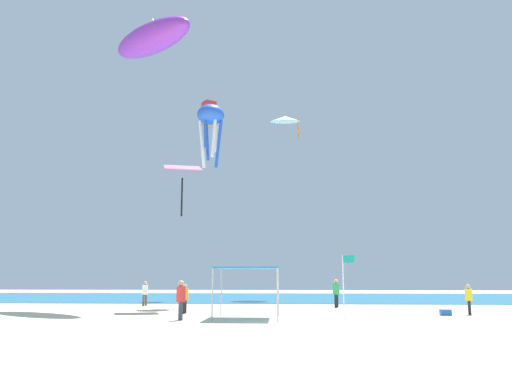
# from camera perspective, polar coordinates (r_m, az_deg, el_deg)

# --- Properties ---
(ground) EXTENTS (110.00, 110.00, 0.10)m
(ground) POSITION_cam_1_polar(r_m,az_deg,el_deg) (21.71, 5.80, -15.08)
(ground) COLOR beige
(ocean_strip) EXTENTS (110.00, 24.06, 0.03)m
(ocean_strip) POSITION_cam_1_polar(r_m,az_deg,el_deg) (50.37, 4.36, -11.84)
(ocean_strip) COLOR #1E6B93
(ocean_strip) RESTS_ON ground
(canopy_tent) EXTENTS (3.11, 3.39, 2.51)m
(canopy_tent) POSITION_cam_1_polar(r_m,az_deg,el_deg) (25.51, -0.99, -8.80)
(canopy_tent) COLOR #B2B2B7
(canopy_tent) RESTS_ON ground
(person_near_tent) EXTENTS (0.41, 0.44, 1.72)m
(person_near_tent) POSITION_cam_1_polar(r_m,az_deg,el_deg) (37.06, -12.48, -10.95)
(person_near_tent) COLOR brown
(person_near_tent) RESTS_ON ground
(person_leftmost) EXTENTS (0.39, 0.43, 1.63)m
(person_leftmost) POSITION_cam_1_polar(r_m,az_deg,el_deg) (30.27, 22.98, -10.89)
(person_leftmost) COLOR black
(person_leftmost) RESTS_ON ground
(person_central) EXTENTS (0.44, 0.48, 1.87)m
(person_central) POSITION_cam_1_polar(r_m,az_deg,el_deg) (24.81, -8.51, -11.67)
(person_central) COLOR #33384C
(person_central) RESTS_ON ground
(person_rightmost) EXTENTS (0.39, 0.43, 1.62)m
(person_rightmost) POSITION_cam_1_polar(r_m,az_deg,el_deg) (29.17, -8.07, -11.63)
(person_rightmost) COLOR black
(person_rightmost) RESTS_ON ground
(person_far_shore) EXTENTS (0.45, 0.47, 1.87)m
(person_far_shore) POSITION_cam_1_polar(r_m,az_deg,el_deg) (34.87, 9.08, -11.00)
(person_far_shore) COLOR black
(person_far_shore) RESTS_ON ground
(banner_flag) EXTENTS (0.61, 0.06, 3.07)m
(banner_flag) POSITION_cam_1_polar(r_m,az_deg,el_deg) (24.96, 10.04, -9.80)
(banner_flag) COLOR silver
(banner_flag) RESTS_ON ground
(cooler_box) EXTENTS (0.57, 0.37, 0.35)m
(cooler_box) POSITION_cam_1_polar(r_m,az_deg,el_deg) (29.32, 20.70, -12.63)
(cooler_box) COLOR blue
(cooler_box) RESTS_ON ground
(kite_box_red) EXTENTS (1.57, 1.58, 2.38)m
(kite_box_red) POSITION_cam_1_polar(r_m,az_deg,el_deg) (50.14, -5.36, 8.85)
(kite_box_red) COLOR red
(kite_octopus_blue) EXTENTS (2.82, 2.82, 4.92)m
(kite_octopus_blue) POSITION_cam_1_polar(r_m,az_deg,el_deg) (39.11, -5.16, 8.37)
(kite_octopus_blue) COLOR blue
(kite_inflatable_purple) EXTENTS (7.88, 6.55, 2.91)m
(kite_inflatable_purple) POSITION_cam_1_polar(r_m,az_deg,el_deg) (40.82, -11.70, 16.75)
(kite_inflatable_purple) COLOR purple
(kite_diamond_pink) EXTENTS (2.91, 2.84, 3.61)m
(kite_diamond_pink) POSITION_cam_1_polar(r_m,az_deg,el_deg) (33.42, -8.34, 2.46)
(kite_diamond_pink) COLOR pink
(kite_delta_white) EXTENTS (3.09, 3.13, 2.62)m
(kite_delta_white) POSITION_cam_1_polar(r_m,az_deg,el_deg) (50.77, 3.33, 8.28)
(kite_delta_white) COLOR white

